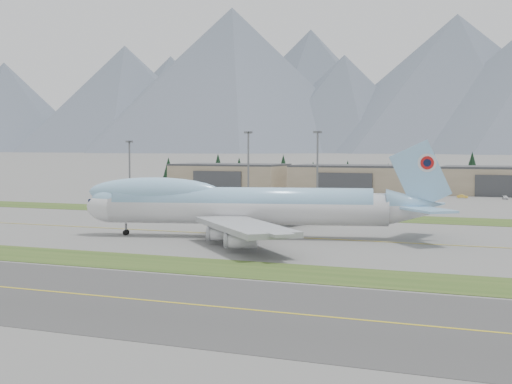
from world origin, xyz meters
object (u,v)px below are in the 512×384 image
at_px(boeing_747_freighter, 243,205).
at_px(service_vehicle_b, 462,198).
at_px(hangar_right, 508,181).
at_px(hangar_center, 353,178).
at_px(hangar_left, 230,176).
at_px(service_vehicle_c, 505,199).
at_px(service_vehicle_a, 294,194).

height_order(boeing_747_freighter, service_vehicle_b, boeing_747_freighter).
xyz_separation_m(hangar_right, service_vehicle_b, (-14.35, -23.40, -5.39)).
xyz_separation_m(boeing_747_freighter, hangar_center, (-15.80, 152.84, -1.07)).
distance_m(hangar_left, service_vehicle_b, 103.47).
distance_m(service_vehicle_b, service_vehicle_c, 14.39).
distance_m(service_vehicle_a, service_vehicle_c, 77.46).
xyz_separation_m(service_vehicle_b, service_vehicle_c, (14.39, 0.30, 0.00)).
xyz_separation_m(hangar_center, service_vehicle_a, (-17.42, -23.17, -5.39)).
bearing_deg(boeing_747_freighter, service_vehicle_b, 62.78).
bearing_deg(hangar_left, hangar_right, 0.00).
height_order(service_vehicle_a, service_vehicle_c, service_vehicle_c).
bearing_deg(service_vehicle_a, hangar_center, 54.74).
bearing_deg(hangar_center, hangar_left, 180.00).
bearing_deg(hangar_right, service_vehicle_a, -163.34).
bearing_deg(service_vehicle_a, hangar_left, 150.02).
relative_size(hangar_right, service_vehicle_c, 11.70).
height_order(boeing_747_freighter, service_vehicle_c, boeing_747_freighter).
height_order(hangar_right, service_vehicle_c, hangar_right).
bearing_deg(hangar_right, service_vehicle_b, -121.52).
distance_m(hangar_center, service_vehicle_c, 64.55).
bearing_deg(hangar_center, service_vehicle_a, -126.94).
xyz_separation_m(hangar_left, hangar_center, (55.00, 0.00, 0.00)).
bearing_deg(service_vehicle_c, hangar_center, 148.53).
bearing_deg(service_vehicle_a, service_vehicle_c, 1.73).
relative_size(hangar_left, hangar_center, 1.00).
bearing_deg(service_vehicle_b, service_vehicle_a, 91.74).
bearing_deg(hangar_center, hangar_right, 0.00).
bearing_deg(hangar_left, service_vehicle_a, -31.66).
height_order(hangar_right, service_vehicle_a, hangar_right).
bearing_deg(service_vehicle_c, hangar_left, 158.22).
relative_size(hangar_left, service_vehicle_b, 12.45).
relative_size(hangar_center, hangar_right, 1.00).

